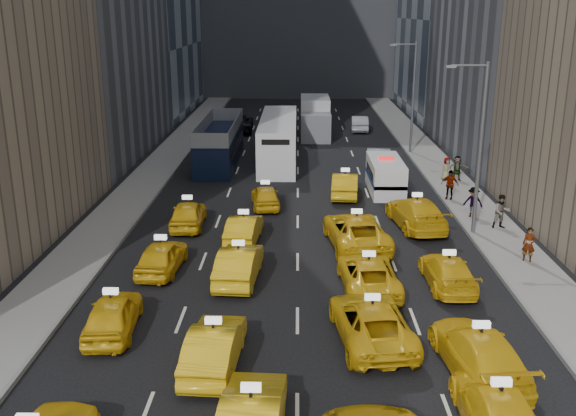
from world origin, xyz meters
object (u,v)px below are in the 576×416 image
Objects in this scene: nypd_van at (385,176)px; box_truck at (315,118)px; taxi_3 at (498,411)px; city_bus at (278,140)px; pedestrian_0 at (529,244)px; double_decker at (220,142)px.

box_truck is (-4.11, 19.21, 0.71)m from nypd_van.
city_bus is at bearing -76.51° from taxi_3.
nypd_van is 11.45m from city_bus.
city_bus reaches higher than pedestrian_0.
pedestrian_0 is (16.81, -20.47, -0.70)m from double_decker.
double_decker is (-11.64, 33.14, 0.96)m from taxi_3.
taxi_3 is at bearing -82.00° from city_bus.
double_decker is at bearing 153.65° from pedestrian_0.
double_decker is at bearing -172.99° from city_bus.
pedestrian_0 is at bearing -49.13° from double_decker.
nypd_van is 13.48m from pedestrian_0.
nypd_van is 0.69× the size of box_truck.
city_bus is 1.67× the size of box_truck.
nypd_van is at bearing -32.72° from double_decker.
double_decker is 0.87× the size of city_bus.
pedestrian_0 is (9.18, -31.70, -0.79)m from box_truck.
taxi_3 is at bearing -79.97° from box_truck.
taxi_3 is 44.56m from box_truck.
box_truck is at bearing 69.31° from city_bus.
nypd_van is at bearing -54.56° from city_bus.
city_bus is at bearing -101.96° from box_truck.
nypd_van is 19.65m from box_truck.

